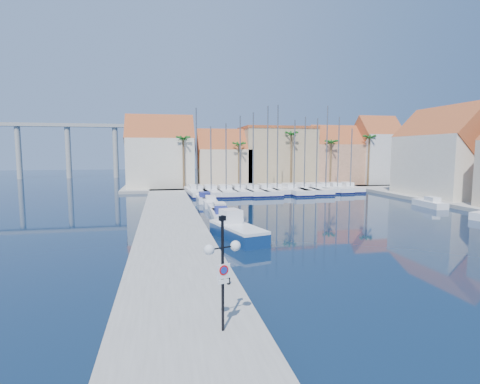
# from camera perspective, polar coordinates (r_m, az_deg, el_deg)

# --- Properties ---
(ground) EXTENTS (260.00, 260.00, 0.00)m
(ground) POSITION_cam_1_polar(r_m,az_deg,el_deg) (27.66, 9.46, -8.92)
(ground) COLOR #081632
(ground) RESTS_ON ground
(quay_west) EXTENTS (6.00, 77.00, 0.50)m
(quay_west) POSITION_cam_1_polar(r_m,az_deg,el_deg) (38.99, -10.49, -4.12)
(quay_west) COLOR gray
(quay_west) RESTS_ON ground
(shore_north) EXTENTS (54.00, 16.00, 0.50)m
(shore_north) POSITION_cam_1_polar(r_m,az_deg,el_deg) (75.81, 3.37, 0.98)
(shore_north) COLOR gray
(shore_north) RESTS_ON ground
(lamp_post) EXTENTS (1.43, 0.75, 4.38)m
(lamp_post) POSITION_cam_1_polar(r_m,az_deg,el_deg) (13.93, -2.66, -9.68)
(lamp_post) COLOR black
(lamp_post) RESTS_ON quay_west
(bollard) EXTENTS (0.18, 0.18, 0.45)m
(bollard) POSITION_cam_1_polar(r_m,az_deg,el_deg) (19.42, -1.77, -13.24)
(bollard) COLOR black
(bollard) RESTS_ON quay_west
(fishing_boat) EXTENTS (3.87, 7.01, 2.33)m
(fishing_boat) POSITION_cam_1_polar(r_m,az_deg,el_deg) (30.68, -0.49, -5.84)
(fishing_boat) COLOR navy
(fishing_boat) RESTS_ON ground
(motorboat_west_0) EXTENTS (1.88, 5.83, 1.40)m
(motorboat_west_0) POSITION_cam_1_polar(r_m,az_deg,el_deg) (33.79, -1.05, -5.17)
(motorboat_west_0) COLOR white
(motorboat_west_0) RESTS_ON ground
(motorboat_west_1) EXTENTS (2.19, 5.89, 1.40)m
(motorboat_west_1) POSITION_cam_1_polar(r_m,az_deg,el_deg) (39.60, -2.96, -3.48)
(motorboat_west_1) COLOR white
(motorboat_west_1) RESTS_ON ground
(motorboat_west_2) EXTENTS (1.85, 5.66, 1.40)m
(motorboat_west_2) POSITION_cam_1_polar(r_m,az_deg,el_deg) (42.98, -3.27, -2.71)
(motorboat_west_2) COLOR white
(motorboat_west_2) RESTS_ON ground
(motorboat_west_3) EXTENTS (2.02, 5.59, 1.40)m
(motorboat_west_3) POSITION_cam_1_polar(r_m,az_deg,el_deg) (49.37, -4.55, -1.56)
(motorboat_west_3) COLOR white
(motorboat_west_3) RESTS_ON ground
(motorboat_west_4) EXTENTS (2.13, 6.47, 1.40)m
(motorboat_west_4) POSITION_cam_1_polar(r_m,az_deg,el_deg) (53.98, -5.48, -0.90)
(motorboat_west_4) COLOR white
(motorboat_west_4) RESTS_ON ground
(motorboat_east_1) EXTENTS (2.03, 5.32, 1.40)m
(motorboat_east_1) POSITION_cam_1_polar(r_m,az_deg,el_deg) (54.09, 26.97, -1.54)
(motorboat_east_1) COLOR white
(motorboat_east_1) RESTS_ON ground
(sailboat_0) EXTENTS (3.63, 11.17, 14.04)m
(sailboat_0) POSITION_cam_1_polar(r_m,az_deg,el_deg) (61.74, -6.64, 0.07)
(sailboat_0) COLOR white
(sailboat_0) RESTS_ON ground
(sailboat_1) EXTENTS (2.99, 10.57, 11.11)m
(sailboat_1) POSITION_cam_1_polar(r_m,az_deg,el_deg) (61.39, -4.47, 0.03)
(sailboat_1) COLOR white
(sailboat_1) RESTS_ON ground
(sailboat_2) EXTENTS (2.88, 10.80, 11.63)m
(sailboat_2) POSITION_cam_1_polar(r_m,az_deg,el_deg) (61.62, -2.21, 0.07)
(sailboat_2) COLOR white
(sailboat_2) RESTS_ON ground
(sailboat_3) EXTENTS (2.83, 10.42, 12.86)m
(sailboat_3) POSITION_cam_1_polar(r_m,az_deg,el_deg) (62.13, -0.09, 0.14)
(sailboat_3) COLOR white
(sailboat_3) RESTS_ON ground
(sailboat_4) EXTENTS (3.60, 11.33, 13.46)m
(sailboat_4) POSITION_cam_1_polar(r_m,az_deg,el_deg) (62.55, 1.82, 0.18)
(sailboat_4) COLOR white
(sailboat_4) RESTS_ON ground
(sailboat_5) EXTENTS (3.22, 11.00, 14.54)m
(sailboat_5) POSITION_cam_1_polar(r_m,az_deg,el_deg) (63.16, 4.04, 0.24)
(sailboat_5) COLOR white
(sailboat_5) RESTS_ON ground
(sailboat_6) EXTENTS (2.55, 9.03, 14.83)m
(sailboat_6) POSITION_cam_1_polar(r_m,az_deg,el_deg) (64.23, 5.55, 0.37)
(sailboat_6) COLOR white
(sailboat_6) RESTS_ON ground
(sailboat_7) EXTENTS (3.16, 11.84, 12.35)m
(sailboat_7) POSITION_cam_1_polar(r_m,az_deg,el_deg) (64.58, 8.00, 0.29)
(sailboat_7) COLOR white
(sailboat_7) RESTS_ON ground
(sailboat_8) EXTENTS (3.64, 11.49, 12.96)m
(sailboat_8) POSITION_cam_1_polar(r_m,az_deg,el_deg) (65.78, 9.57, 0.38)
(sailboat_8) COLOR white
(sailboat_8) RESTS_ON ground
(sailboat_9) EXTENTS (3.57, 11.12, 12.72)m
(sailboat_9) POSITION_cam_1_polar(r_m,az_deg,el_deg) (66.26, 11.34, 0.39)
(sailboat_9) COLOR white
(sailboat_9) RESTS_ON ground
(sailboat_10) EXTENTS (2.70, 8.64, 14.98)m
(sailboat_10) POSITION_cam_1_polar(r_m,az_deg,el_deg) (67.90, 12.78, 0.57)
(sailboat_10) COLOR white
(sailboat_10) RESTS_ON ground
(sailboat_11) EXTENTS (2.65, 9.18, 13.07)m
(sailboat_11) POSITION_cam_1_polar(r_m,az_deg,el_deg) (68.62, 14.44, 0.54)
(sailboat_11) COLOR white
(sailboat_11) RESTS_ON ground
(sailboat_12) EXTENTS (2.60, 8.42, 11.16)m
(sailboat_12) POSITION_cam_1_polar(r_m,az_deg,el_deg) (69.90, 16.28, 0.58)
(sailboat_12) COLOR white
(sailboat_12) RESTS_ON ground
(building_0) EXTENTS (12.30, 9.00, 13.50)m
(building_0) POSITION_cam_1_polar(r_m,az_deg,el_deg) (71.86, -12.04, 5.58)
(building_0) COLOR beige
(building_0) RESTS_ON shore_north
(building_1) EXTENTS (10.30, 8.00, 11.00)m
(building_1) POSITION_cam_1_polar(r_m,az_deg,el_deg) (72.84, -2.50, 4.75)
(building_1) COLOR beige
(building_1) RESTS_ON shore_north
(building_2) EXTENTS (14.20, 10.20, 11.50)m
(building_2) POSITION_cam_1_polar(r_m,az_deg,el_deg) (76.34, 5.58, 5.52)
(building_2) COLOR tan
(building_2) RESTS_ON shore_north
(building_3) EXTENTS (10.30, 8.00, 12.00)m
(building_3) POSITION_cam_1_polar(r_m,az_deg,el_deg) (79.84, 14.08, 5.11)
(building_3) COLOR tan
(building_3) RESTS_ON shore_north
(building_4) EXTENTS (8.30, 8.00, 14.00)m
(building_4) POSITION_cam_1_polar(r_m,az_deg,el_deg) (83.29, 20.01, 5.72)
(building_4) COLOR silver
(building_4) RESTS_ON shore_north
(building_6) EXTENTS (9.00, 14.30, 13.50)m
(building_6) POSITION_cam_1_polar(r_m,az_deg,el_deg) (64.29, 28.84, 4.88)
(building_6) COLOR beige
(building_6) RESTS_ON shore_east
(palm_0) EXTENTS (2.60, 2.60, 10.15)m
(palm_0) POSITION_cam_1_polar(r_m,az_deg,el_deg) (66.99, -8.65, 7.79)
(palm_0) COLOR brown
(palm_0) RESTS_ON shore_north
(palm_1) EXTENTS (2.60, 2.60, 9.15)m
(palm_1) POSITION_cam_1_polar(r_m,az_deg,el_deg) (68.26, -0.16, 7.04)
(palm_1) COLOR brown
(palm_1) RESTS_ON shore_north
(palm_2) EXTENTS (2.60, 2.60, 11.15)m
(palm_2) POSITION_cam_1_polar(r_m,az_deg,el_deg) (71.01, 7.86, 8.47)
(palm_2) COLOR brown
(palm_2) RESTS_ON shore_north
(palm_3) EXTENTS (2.60, 2.60, 9.65)m
(palm_3) POSITION_cam_1_polar(r_m,az_deg,el_deg) (74.04, 13.73, 7.17)
(palm_3) COLOR brown
(palm_3) RESTS_ON shore_north
(palm_4) EXTENTS (2.60, 2.60, 10.65)m
(palm_4) POSITION_cam_1_polar(r_m,az_deg,el_deg) (77.83, 19.12, 7.64)
(palm_4) COLOR brown
(palm_4) RESTS_ON shore_north
(viaduct) EXTENTS (48.00, 2.20, 14.45)m
(viaduct) POSITION_cam_1_polar(r_m,az_deg,el_deg) (110.84, -27.35, 7.14)
(viaduct) COLOR #9E9E99
(viaduct) RESTS_ON ground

